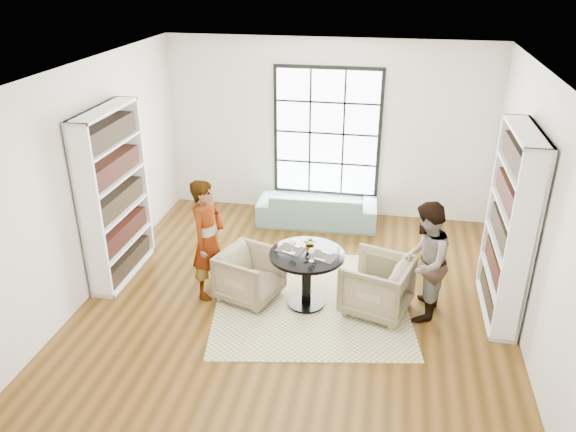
% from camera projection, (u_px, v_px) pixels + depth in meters
% --- Properties ---
extents(ground, '(6.00, 6.00, 0.00)m').
position_uv_depth(ground, '(296.00, 302.00, 7.42)').
color(ground, brown).
extents(room_shell, '(6.00, 6.01, 6.00)m').
position_uv_depth(room_shell, '(304.00, 199.00, 7.38)').
color(room_shell, silver).
rests_on(room_shell, ground).
extents(rug, '(2.88, 2.88, 0.01)m').
position_uv_depth(rug, '(311.00, 301.00, 7.44)').
color(rug, beige).
rests_on(rug, ground).
extents(pedestal_table, '(0.95, 0.95, 0.76)m').
position_uv_depth(pedestal_table, '(307.00, 268.00, 7.14)').
color(pedestal_table, black).
rests_on(pedestal_table, ground).
extents(sofa, '(2.02, 0.85, 0.58)m').
position_uv_depth(sofa, '(317.00, 207.00, 9.49)').
color(sofa, slate).
rests_on(sofa, ground).
extents(armchair_left, '(0.94, 0.93, 0.68)m').
position_uv_depth(armchair_left, '(250.00, 275.00, 7.39)').
color(armchair_left, tan).
rests_on(armchair_left, ground).
extents(armchair_right, '(1.00, 0.98, 0.73)m').
position_uv_depth(armchair_right, '(377.00, 286.00, 7.10)').
color(armchair_right, tan).
rests_on(armchair_right, ground).
extents(person_left, '(0.52, 0.67, 1.64)m').
position_uv_depth(person_left, '(208.00, 239.00, 7.28)').
color(person_left, gray).
rests_on(person_left, ground).
extents(person_right, '(0.72, 0.85, 1.54)m').
position_uv_depth(person_right, '(424.00, 262.00, 6.84)').
color(person_right, gray).
rests_on(person_right, ground).
extents(placemat_left, '(0.41, 0.36, 0.01)m').
position_uv_depth(placemat_left, '(291.00, 250.00, 7.14)').
color(placemat_left, black).
rests_on(placemat_left, pedestal_table).
extents(placemat_right, '(0.41, 0.36, 0.01)m').
position_uv_depth(placemat_right, '(323.00, 256.00, 6.98)').
color(placemat_right, black).
rests_on(placemat_right, pedestal_table).
extents(cutlery_left, '(0.20, 0.25, 0.01)m').
position_uv_depth(cutlery_left, '(291.00, 249.00, 7.14)').
color(cutlery_left, silver).
rests_on(cutlery_left, placemat_left).
extents(cutlery_right, '(0.20, 0.25, 0.01)m').
position_uv_depth(cutlery_right, '(323.00, 256.00, 6.97)').
color(cutlery_right, silver).
rests_on(cutlery_right, placemat_right).
extents(wine_glass_left, '(0.09, 0.09, 0.20)m').
position_uv_depth(wine_glass_left, '(293.00, 244.00, 6.99)').
color(wine_glass_left, silver).
rests_on(wine_glass_left, pedestal_table).
extents(wine_glass_right, '(0.08, 0.08, 0.18)m').
position_uv_depth(wine_glass_right, '(312.00, 252.00, 6.82)').
color(wine_glass_right, silver).
rests_on(wine_glass_right, pedestal_table).
extents(flower_centerpiece, '(0.19, 0.17, 0.20)m').
position_uv_depth(flower_centerpiece, '(311.00, 244.00, 7.06)').
color(flower_centerpiece, gray).
rests_on(flower_centerpiece, pedestal_table).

